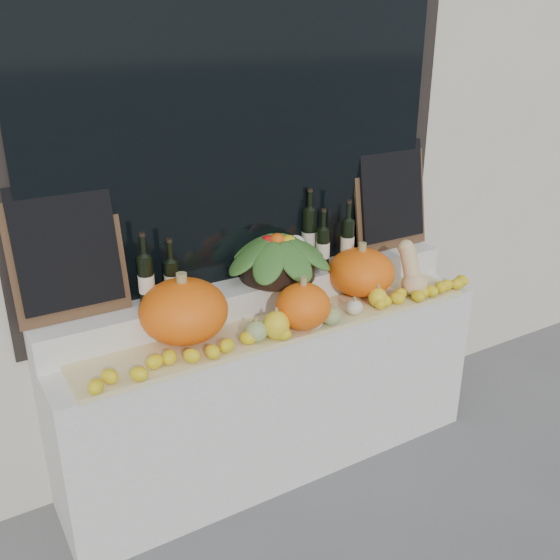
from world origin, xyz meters
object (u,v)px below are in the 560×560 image
object	(u,v)px
pumpkin_left	(184,311)
pumpkin_right	(361,272)
produce_bowl	(277,255)
wine_bottle_tall	(309,236)
butternut_squash	(412,272)

from	to	relation	value
pumpkin_left	pumpkin_right	size ratio (longest dim) A/B	1.13
pumpkin_left	produce_bowl	xyz separation A→B (m)	(0.60, 0.16, 0.11)
pumpkin_left	wine_bottle_tall	xyz separation A→B (m)	(0.84, 0.24, 0.15)
pumpkin_left	wine_bottle_tall	world-z (taller)	wine_bottle_tall
produce_bowl	wine_bottle_tall	xyz separation A→B (m)	(0.25, 0.08, 0.04)
pumpkin_left	wine_bottle_tall	size ratio (longest dim) A/B	0.97
butternut_squash	wine_bottle_tall	distance (m)	0.59
butternut_squash	wine_bottle_tall	size ratio (longest dim) A/B	0.68
pumpkin_right	produce_bowl	distance (m)	0.48
butternut_squash	produce_bowl	bearing A→B (deg)	156.49
pumpkin_right	butternut_squash	bearing A→B (deg)	-29.87
pumpkin_left	wine_bottle_tall	distance (m)	0.89
pumpkin_left	produce_bowl	distance (m)	0.63
pumpkin_right	produce_bowl	world-z (taller)	produce_bowl
pumpkin_left	butternut_squash	distance (m)	1.28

